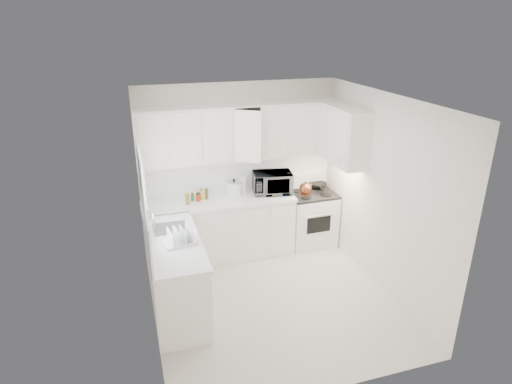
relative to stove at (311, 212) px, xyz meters
name	(u,v)px	position (x,y,z in m)	size (l,w,h in m)	color
floor	(272,299)	(-1.10, -1.29, -0.56)	(3.20, 3.20, 0.00)	silver
ceiling	(275,100)	(-1.10, -1.29, 2.04)	(3.20, 3.20, 0.00)	white
wall_back	(239,168)	(-1.10, 0.31, 0.74)	(3.00, 3.00, 0.00)	white
wall_front	(333,279)	(-1.10, -2.89, 0.74)	(3.00, 3.00, 0.00)	white
wall_left	(146,225)	(-2.60, -1.29, 0.74)	(3.20, 3.20, 0.00)	white
wall_right	(382,195)	(0.40, -1.29, 0.74)	(3.20, 3.20, 0.00)	white
window_blinds	(143,192)	(-2.58, -0.94, 0.99)	(0.06, 0.96, 1.06)	white
lower_cabinets_back	(220,230)	(-1.49, 0.01, -0.11)	(2.22, 0.60, 0.90)	white
lower_cabinets_left	(176,276)	(-2.30, -1.09, -0.11)	(0.60, 1.60, 0.90)	white
countertop_back	(219,201)	(-1.49, 0.00, 0.36)	(2.24, 0.64, 0.05)	white
countertop_left	(174,242)	(-2.29, -1.09, 0.36)	(0.64, 1.62, 0.05)	white
backsplash_back	(239,173)	(-1.10, 0.30, 0.66)	(2.98, 0.02, 0.55)	white
backsplash_left	(146,223)	(-2.59, -1.09, 0.66)	(0.02, 1.60, 0.55)	white
upper_cabinets_back	(241,159)	(-1.10, 0.14, 0.94)	(3.00, 0.33, 0.80)	white
upper_cabinets_right	(342,163)	(0.24, -0.47, 0.94)	(0.33, 0.90, 0.80)	white
sink	(169,220)	(-2.29, -0.74, 0.51)	(0.42, 0.38, 0.30)	gray
stove	(311,212)	(0.00, 0.00, 0.00)	(0.73, 0.60, 1.12)	white
tea_kettle	(306,188)	(-0.18, -0.16, 0.49)	(0.24, 0.20, 0.22)	brown
frying_pan	(318,183)	(0.18, 0.16, 0.40)	(0.27, 0.46, 0.04)	black
microwave	(272,181)	(-0.64, 0.04, 0.58)	(0.58, 0.32, 0.39)	gray
rice_cooker	(234,187)	(-1.23, 0.11, 0.52)	(0.25, 0.25, 0.25)	white
paper_towel	(243,185)	(-1.08, 0.14, 0.52)	(0.12, 0.12, 0.27)	white
utensil_crock	(289,183)	(-0.42, -0.08, 0.56)	(0.12, 0.12, 0.35)	black
dish_rack	(179,235)	(-2.23, -1.17, 0.49)	(0.38, 0.29, 0.21)	white
spice_left_0	(186,196)	(-1.95, 0.13, 0.45)	(0.06, 0.06, 0.13)	olive
spice_left_1	(192,198)	(-1.87, 0.04, 0.45)	(0.06, 0.06, 0.13)	#2B8134
spice_left_2	(196,195)	(-1.80, 0.13, 0.45)	(0.06, 0.06, 0.13)	#A73016
spice_left_3	(202,196)	(-1.72, 0.04, 0.45)	(0.06, 0.06, 0.13)	gold
spice_left_4	(206,194)	(-1.65, 0.13, 0.45)	(0.06, 0.06, 0.13)	brown
sauce_right_0	(277,183)	(-0.52, 0.17, 0.48)	(0.06, 0.06, 0.19)	#A73016
sauce_right_1	(282,184)	(-0.46, 0.11, 0.48)	(0.06, 0.06, 0.19)	gold
sauce_right_2	(284,182)	(-0.41, 0.17, 0.48)	(0.06, 0.06, 0.19)	brown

